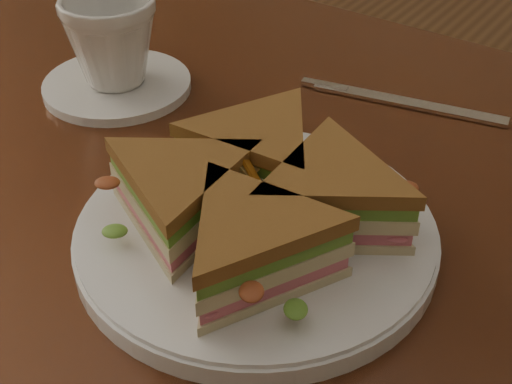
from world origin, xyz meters
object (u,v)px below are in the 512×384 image
Objects in this scene: sandwich_wedges at (256,197)px; saucer at (117,85)px; spoon at (258,153)px; table at (241,277)px; plate at (256,235)px; knife at (394,101)px; coffee_cup at (112,41)px.

sandwich_wedges is 0.29m from saucer.
saucer is at bearing 171.65° from spoon.
table is at bearing -73.68° from spoon.
knife is at bearing 91.82° from plate.
plate is 0.26m from knife.
sandwich_wedges reaches higher than knife.
table is 7.70× the size of saucer.
knife is (-0.01, 0.26, -0.04)m from sandwich_wedges.
table is 4.20× the size of sandwich_wedges.
saucer is (-0.26, 0.12, -0.04)m from sandwich_wedges.
saucer is 0.05m from coffee_cup.
sandwich_wedges is at bearing -58.74° from spoon.
plate is 0.29m from coffee_cup.
table is 0.12m from spoon.
plate is 0.04m from sandwich_wedges.
plate is 1.53× the size of spoon.
knife is at bearing 22.49° from coffee_cup.
saucer is (-0.25, -0.14, 0.00)m from knife.
spoon is at bearing 123.79° from sandwich_wedges.
coffee_cup is (-0.26, 0.12, 0.05)m from plate.
saucer is (-0.20, 0.02, 0.00)m from spoon.
plate reaches higher than table.
coffee_cup is at bearing 171.65° from spoon.
knife is (0.04, 0.22, 0.10)m from table.
plate is (0.05, -0.05, 0.11)m from table.
coffee_cup is at bearing 155.48° from plate.
saucer is 1.59× the size of coffee_cup.
table is at bearing 136.74° from plate.
table is 0.27m from coffee_cup.
sandwich_wedges is at bearing -99.99° from knife.
coffee_cup is (-0.26, 0.12, 0.01)m from sandwich_wedges.
spoon is (-0.07, 0.10, -0.04)m from sandwich_wedges.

